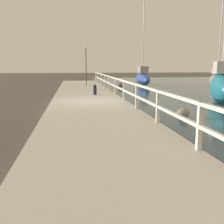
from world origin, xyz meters
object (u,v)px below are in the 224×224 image
object	(u,v)px
sailboat_blue	(143,78)
mooring_bollard	(95,90)
sailboat_teal	(222,86)
sailboat_gray	(218,80)
dock_lamp	(86,60)

from	to	relation	value
sailboat_blue	mooring_bollard	bearing A→B (deg)	-113.86
sailboat_teal	sailboat_gray	bearing A→B (deg)	83.60
dock_lamp	sailboat_teal	bearing A→B (deg)	-54.89
dock_lamp	sailboat_blue	xyz separation A→B (m)	(5.91, 3.17, -1.67)
sailboat_teal	sailboat_blue	xyz separation A→B (m)	(-0.94, 12.91, -0.15)
sailboat_teal	mooring_bollard	bearing A→B (deg)	-177.89
mooring_bollard	sailboat_teal	distance (m)	7.18
sailboat_teal	sailboat_gray	world-z (taller)	sailboat_gray
sailboat_teal	sailboat_blue	bearing A→B (deg)	116.83
dock_lamp	sailboat_teal	distance (m)	12.01
sailboat_gray	mooring_bollard	bearing A→B (deg)	-136.58
sailboat_blue	sailboat_gray	distance (m)	7.22
mooring_bollard	sailboat_teal	size ratio (longest dim) A/B	0.10
dock_lamp	sailboat_blue	size ratio (longest dim) A/B	0.41
sailboat_teal	sailboat_gray	distance (m)	9.51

